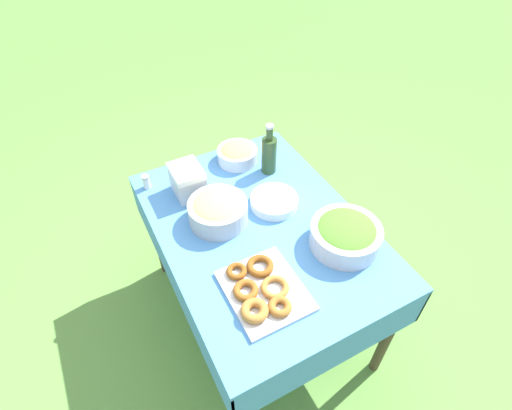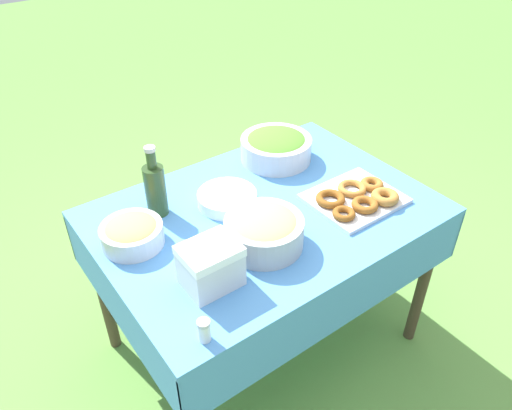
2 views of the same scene
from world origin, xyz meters
The scene contains 10 objects.
ground_plane centered at (0.00, 0.00, 0.00)m, with size 14.00×14.00×0.00m, color #609342.
picnic_table centered at (0.00, 0.00, 0.67)m, with size 1.27×0.91×0.77m.
salad_bowl centered at (-0.27, -0.28, 0.84)m, with size 0.31×0.31×0.12m.
pasta_bowl centered at (0.13, 0.16, 0.84)m, with size 0.28×0.28×0.13m.
donut_platter centered at (-0.32, 0.17, 0.79)m, with size 0.36×0.31×0.05m.
plate_stack centered at (0.09, -0.13, 0.80)m, with size 0.23×0.23×0.05m.
olive_oil_bottle centered at (0.34, -0.23, 0.88)m, with size 0.08×0.08×0.29m.
bread_bowl centered at (0.49, -0.12, 0.82)m, with size 0.22×0.22×0.10m.
cooler_box centered at (0.37, 0.21, 0.85)m, with size 0.18×0.14×0.15m.
salt_shaker centered at (0.51, 0.39, 0.81)m, with size 0.04×0.04×0.08m.
Camera 2 is at (0.94, 1.22, 1.93)m, focal length 35.00 mm.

